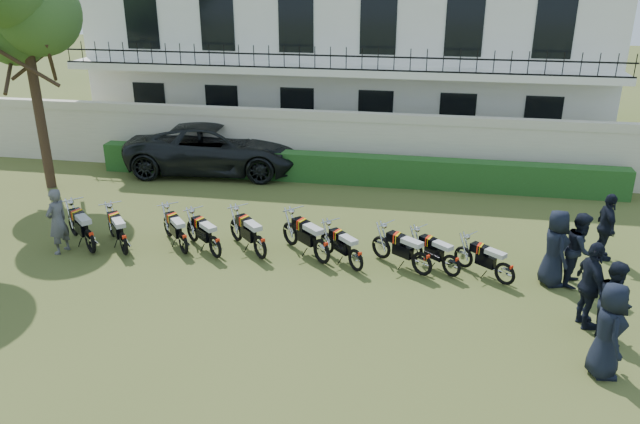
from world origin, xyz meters
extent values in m
plane|color=#435120|center=(0.00, 0.00, 0.00)|extent=(100.00, 100.00, 0.00)
cube|color=beige|center=(0.00, 8.00, 1.00)|extent=(30.00, 0.30, 2.00)
cube|color=beige|center=(0.00, 8.00, 2.15)|extent=(30.00, 0.35, 0.30)
cube|color=#224719|center=(1.00, 7.20, 0.50)|extent=(18.00, 0.60, 1.00)
cube|color=white|center=(0.00, 14.00, 3.50)|extent=(20.00, 8.00, 7.00)
cube|color=white|center=(0.00, 9.30, 3.50)|extent=(20.00, 1.40, 0.25)
cube|color=black|center=(0.00, 8.65, 4.10)|extent=(20.00, 0.05, 0.05)
cube|color=black|center=(0.00, 8.65, 3.65)|extent=(20.00, 0.05, 0.05)
cube|color=black|center=(-7.50, 10.02, 1.60)|extent=(1.30, 0.12, 2.20)
cube|color=black|center=(-7.50, 10.02, 5.10)|extent=(1.30, 0.12, 2.20)
cube|color=black|center=(-4.50, 10.02, 1.60)|extent=(1.30, 0.12, 2.20)
cube|color=black|center=(-4.50, 10.02, 5.10)|extent=(1.30, 0.12, 2.20)
cube|color=black|center=(-1.50, 10.02, 1.60)|extent=(1.30, 0.12, 2.20)
cube|color=black|center=(-1.50, 10.02, 5.10)|extent=(1.30, 0.12, 2.20)
cube|color=black|center=(1.50, 10.02, 1.60)|extent=(1.30, 0.12, 2.20)
cube|color=black|center=(1.50, 10.02, 5.10)|extent=(1.30, 0.12, 2.20)
cube|color=black|center=(4.50, 10.02, 1.60)|extent=(1.30, 0.12, 2.20)
cube|color=black|center=(4.50, 10.02, 5.10)|extent=(1.30, 0.12, 2.20)
cube|color=black|center=(7.50, 10.02, 1.60)|extent=(1.30, 0.12, 2.20)
cube|color=black|center=(7.50, 10.02, 5.10)|extent=(1.30, 0.12, 2.20)
cylinder|color=#473323|center=(-9.00, 5.00, 2.62)|extent=(0.32, 0.32, 5.25)
sphere|color=#396227|center=(-8.60, 5.20, 5.62)|extent=(2.60, 2.60, 2.60)
sphere|color=#396227|center=(-9.60, 5.30, 5.10)|extent=(2.20, 2.20, 2.20)
torus|color=black|center=(-4.43, -0.10, 0.32)|extent=(0.55, 0.52, 0.66)
torus|color=black|center=(-5.46, 0.86, 0.32)|extent=(0.55, 0.52, 0.66)
cube|color=black|center=(-4.91, 0.34, 0.49)|extent=(0.57, 0.55, 0.32)
cube|color=black|center=(-5.09, 0.51, 0.78)|extent=(0.55, 0.54, 0.24)
cube|color=red|center=(-5.09, 0.51, 0.79)|extent=(0.19, 0.30, 0.25)
cube|color=yellow|center=(-5.04, 0.47, 0.79)|extent=(0.16, 0.29, 0.25)
cube|color=#A9A9A9|center=(-4.69, 0.15, 0.82)|extent=(0.61, 0.59, 0.13)
cylinder|color=silver|center=(-5.34, 0.75, 1.10)|extent=(0.46, 0.50, 0.03)
torus|color=black|center=(-3.61, -0.07, 0.31)|extent=(0.47, 0.53, 0.62)
torus|color=black|center=(-4.47, 0.94, 0.31)|extent=(0.47, 0.53, 0.62)
cube|color=black|center=(-4.01, 0.40, 0.46)|extent=(0.50, 0.55, 0.31)
cube|color=black|center=(-4.16, 0.58, 0.73)|extent=(0.50, 0.52, 0.22)
cube|color=red|center=(-4.16, 0.58, 0.74)|extent=(0.21, 0.28, 0.23)
cube|color=yellow|center=(-4.12, 0.53, 0.74)|extent=(0.18, 0.26, 0.23)
cube|color=#A9A9A9|center=(-3.83, 0.19, 0.77)|extent=(0.55, 0.58, 0.12)
cylinder|color=silver|center=(-4.37, 0.83, 1.04)|extent=(0.49, 0.42, 0.03)
torus|color=black|center=(-2.14, 0.30, 0.29)|extent=(0.46, 0.51, 0.60)
torus|color=black|center=(-2.97, 1.27, 0.29)|extent=(0.46, 0.51, 0.60)
cube|color=black|center=(-2.52, 0.75, 0.44)|extent=(0.49, 0.53, 0.29)
cube|color=black|center=(-2.67, 0.92, 0.71)|extent=(0.48, 0.50, 0.22)
cube|color=red|center=(-2.67, 0.92, 0.72)|extent=(0.20, 0.27, 0.23)
cube|color=yellow|center=(-2.63, 0.87, 0.72)|extent=(0.17, 0.25, 0.23)
cube|color=#A9A9A9|center=(-2.35, 0.55, 0.75)|extent=(0.53, 0.56, 0.12)
cylinder|color=silver|center=(-2.87, 1.16, 1.00)|extent=(0.47, 0.41, 0.03)
torus|color=black|center=(-1.19, 0.27, 0.29)|extent=(0.50, 0.47, 0.60)
torus|color=black|center=(-2.13, 1.13, 0.29)|extent=(0.50, 0.47, 0.60)
cube|color=black|center=(-1.62, 0.67, 0.44)|extent=(0.52, 0.49, 0.29)
cube|color=black|center=(-1.79, 0.82, 0.70)|extent=(0.50, 0.48, 0.22)
cube|color=red|center=(-1.79, 0.82, 0.71)|extent=(0.17, 0.27, 0.22)
cube|color=yellow|center=(-1.75, 0.78, 0.71)|extent=(0.15, 0.26, 0.22)
cube|color=#A9A9A9|center=(-1.43, 0.49, 0.74)|extent=(0.56, 0.54, 0.12)
cylinder|color=silver|center=(-2.02, 1.03, 1.00)|extent=(0.42, 0.45, 0.03)
torus|color=black|center=(-0.04, 0.36, 0.31)|extent=(0.50, 0.52, 0.63)
torus|color=black|center=(-0.98, 1.33, 0.31)|extent=(0.50, 0.52, 0.63)
cube|color=black|center=(-0.47, 0.81, 0.47)|extent=(0.53, 0.54, 0.31)
cube|color=black|center=(-0.64, 0.98, 0.74)|extent=(0.52, 0.52, 0.23)
cube|color=red|center=(-0.64, 0.98, 0.75)|extent=(0.20, 0.29, 0.24)
cube|color=yellow|center=(-0.60, 0.94, 0.75)|extent=(0.17, 0.27, 0.24)
cube|color=#A9A9A9|center=(-0.28, 0.61, 0.79)|extent=(0.57, 0.58, 0.12)
cylinder|color=silver|center=(-0.87, 1.22, 1.05)|extent=(0.47, 0.45, 0.03)
torus|color=black|center=(1.59, 0.39, 0.32)|extent=(0.54, 0.51, 0.65)
torus|color=black|center=(0.57, 1.33, 0.32)|extent=(0.54, 0.51, 0.65)
cube|color=black|center=(1.12, 0.83, 0.48)|extent=(0.56, 0.54, 0.32)
cube|color=black|center=(0.94, 0.99, 0.77)|extent=(0.54, 0.53, 0.23)
cube|color=red|center=(0.94, 0.99, 0.78)|extent=(0.19, 0.30, 0.25)
cube|color=yellow|center=(0.99, 0.95, 0.78)|extent=(0.16, 0.29, 0.25)
cube|color=#A9A9A9|center=(1.33, 0.63, 0.81)|extent=(0.60, 0.59, 0.13)
cylinder|color=silver|center=(0.69, 1.22, 1.09)|extent=(0.46, 0.49, 0.03)
torus|color=black|center=(2.41, 0.17, 0.28)|extent=(0.46, 0.47, 0.58)
torus|color=black|center=(1.55, 1.05, 0.28)|extent=(0.46, 0.47, 0.58)
cube|color=black|center=(2.01, 0.57, 0.42)|extent=(0.48, 0.49, 0.28)
cube|color=black|center=(1.86, 0.73, 0.68)|extent=(0.47, 0.47, 0.21)
cube|color=red|center=(1.86, 0.73, 0.69)|extent=(0.18, 0.26, 0.22)
cube|color=yellow|center=(1.90, 0.69, 0.69)|extent=(0.15, 0.25, 0.22)
cube|color=#A9A9A9|center=(2.19, 0.39, 0.72)|extent=(0.52, 0.53, 0.11)
cylinder|color=silver|center=(1.65, 0.94, 0.96)|extent=(0.42, 0.42, 0.03)
torus|color=black|center=(4.10, 0.28, 0.30)|extent=(0.54, 0.43, 0.61)
torus|color=black|center=(3.06, 1.04, 0.30)|extent=(0.54, 0.43, 0.61)
cube|color=black|center=(3.62, 0.63, 0.45)|extent=(0.55, 0.47, 0.30)
cube|color=black|center=(3.43, 0.76, 0.72)|extent=(0.52, 0.47, 0.22)
cube|color=red|center=(3.43, 0.76, 0.73)|extent=(0.15, 0.28, 0.23)
cube|color=yellow|center=(3.48, 0.73, 0.73)|extent=(0.12, 0.27, 0.23)
cube|color=#A9A9A9|center=(3.84, 0.47, 0.76)|extent=(0.58, 0.52, 0.12)
cylinder|color=silver|center=(3.18, 0.95, 1.02)|extent=(0.38, 0.50, 0.03)
torus|color=black|center=(4.74, 0.35, 0.28)|extent=(0.48, 0.43, 0.56)
torus|color=black|center=(3.82, 1.12, 0.28)|extent=(0.48, 0.43, 0.56)
cube|color=black|center=(4.32, 0.70, 0.41)|extent=(0.50, 0.45, 0.28)
cube|color=black|center=(4.16, 0.84, 0.66)|extent=(0.47, 0.45, 0.20)
cube|color=red|center=(4.16, 0.84, 0.67)|extent=(0.15, 0.26, 0.21)
cube|color=yellow|center=(4.20, 0.80, 0.67)|extent=(0.13, 0.25, 0.21)
cube|color=#A9A9A9|center=(4.51, 0.54, 0.70)|extent=(0.53, 0.50, 0.11)
cylinder|color=silver|center=(3.93, 1.03, 0.94)|extent=(0.38, 0.44, 0.03)
torus|color=black|center=(5.98, 0.16, 0.27)|extent=(0.49, 0.41, 0.56)
torus|color=black|center=(5.05, 0.91, 0.27)|extent=(0.49, 0.41, 0.56)
cube|color=black|center=(5.55, 0.51, 0.41)|extent=(0.50, 0.44, 0.27)
cube|color=black|center=(5.39, 0.64, 0.66)|extent=(0.47, 0.44, 0.20)
cube|color=red|center=(5.39, 0.64, 0.67)|extent=(0.15, 0.26, 0.21)
cube|color=yellow|center=(5.43, 0.60, 0.67)|extent=(0.12, 0.25, 0.21)
cube|color=#A9A9A9|center=(5.74, 0.35, 0.70)|extent=(0.53, 0.49, 0.11)
cylinder|color=silver|center=(5.16, 0.82, 0.93)|extent=(0.37, 0.44, 0.03)
imported|color=black|center=(-3.98, 7.67, 0.88)|extent=(6.57, 3.47, 1.76)
imported|color=#5C5C61|center=(-5.76, 0.34, 0.88)|extent=(0.55, 0.72, 1.76)
imported|color=black|center=(6.97, -2.66, 0.93)|extent=(0.63, 0.94, 1.86)
imported|color=black|center=(7.36, -1.39, 0.86)|extent=(0.81, 0.95, 1.71)
imported|color=black|center=(7.00, -1.00, 0.95)|extent=(0.69, 1.19, 1.91)
imported|color=black|center=(6.60, 0.82, 0.93)|extent=(0.79, 1.02, 1.86)
imported|color=black|center=(7.18, 0.94, 0.89)|extent=(0.92, 1.04, 1.78)
imported|color=black|center=(8.11, 2.46, 0.88)|extent=(0.52, 1.07, 1.76)
camera|label=1|loc=(3.57, -13.06, 7.08)|focal=35.00mm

